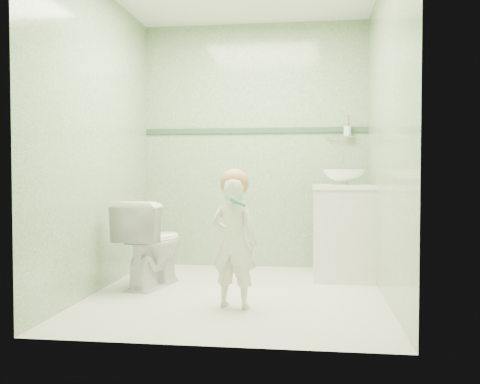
# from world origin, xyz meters

# --- Properties ---
(ground) EXTENTS (2.50, 2.50, 0.00)m
(ground) POSITION_xyz_m (0.00, 0.00, 0.00)
(ground) COLOR white
(ground) RESTS_ON ground
(room_shell) EXTENTS (2.50, 2.54, 2.40)m
(room_shell) POSITION_xyz_m (0.00, 0.00, 1.20)
(room_shell) COLOR gray
(room_shell) RESTS_ON ground
(trim_stripe) EXTENTS (2.20, 0.02, 0.05)m
(trim_stripe) POSITION_xyz_m (0.00, 1.24, 1.35)
(trim_stripe) COLOR #34523B
(trim_stripe) RESTS_ON room_shell
(vanity) EXTENTS (0.52, 0.50, 0.80)m
(vanity) POSITION_xyz_m (0.84, 0.70, 0.40)
(vanity) COLOR beige
(vanity) RESTS_ON ground
(counter) EXTENTS (0.54, 0.52, 0.04)m
(counter) POSITION_xyz_m (0.84, 0.70, 0.81)
(counter) COLOR white
(counter) RESTS_ON vanity
(basin) EXTENTS (0.37, 0.37, 0.13)m
(basin) POSITION_xyz_m (0.84, 0.70, 0.89)
(basin) COLOR white
(basin) RESTS_ON counter
(faucet) EXTENTS (0.03, 0.13, 0.18)m
(faucet) POSITION_xyz_m (0.84, 0.89, 0.97)
(faucet) COLOR silver
(faucet) RESTS_ON counter
(cup_holder) EXTENTS (0.26, 0.07, 0.21)m
(cup_holder) POSITION_xyz_m (0.89, 1.18, 1.33)
(cup_holder) COLOR silver
(cup_holder) RESTS_ON room_shell
(toilet) EXTENTS (0.52, 0.76, 0.71)m
(toilet) POSITION_xyz_m (-0.74, 0.21, 0.35)
(toilet) COLOR white
(toilet) RESTS_ON ground
(toddler) EXTENTS (0.37, 0.29, 0.89)m
(toddler) POSITION_xyz_m (0.03, -0.41, 0.45)
(toddler) COLOR beige
(toddler) RESTS_ON ground
(hair_cap) EXTENTS (0.20, 0.20, 0.20)m
(hair_cap) POSITION_xyz_m (0.03, -0.38, 0.86)
(hair_cap) COLOR #B8834A
(hair_cap) RESTS_ON toddler
(teal_toothbrush) EXTENTS (0.11, 0.14, 0.08)m
(teal_toothbrush) POSITION_xyz_m (0.07, -0.55, 0.74)
(teal_toothbrush) COLOR #15807B
(teal_toothbrush) RESTS_ON toddler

